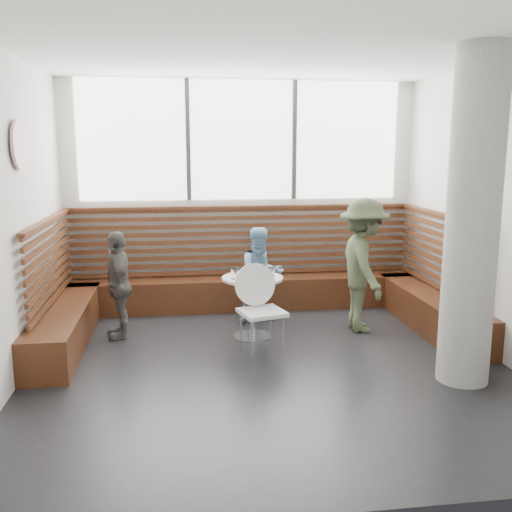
{
  "coord_description": "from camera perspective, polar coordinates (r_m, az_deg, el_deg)",
  "views": [
    {
      "loc": [
        -0.91,
        -5.63,
        2.27
      ],
      "look_at": [
        0.0,
        1.0,
        1.0
      ],
      "focal_mm": 40.0,
      "sensor_mm": 36.0,
      "label": 1
    }
  ],
  "objects": [
    {
      "name": "booth",
      "position": [
        7.68,
        -0.78,
        -3.27
      ],
      "size": [
        5.0,
        2.5,
        1.44
      ],
      "color": "#3C1E0F",
      "rests_on": "ground"
    },
    {
      "name": "cafe_table",
      "position": [
        6.86,
        -0.35,
        -3.86
      ],
      "size": [
        0.73,
        0.73,
        0.75
      ],
      "color": "silver",
      "rests_on": "ground"
    },
    {
      "name": "glass_left",
      "position": [
        6.71,
        -2.2,
        -1.8
      ],
      "size": [
        0.07,
        0.07,
        0.12
      ],
      "primitive_type": "cylinder",
      "color": "white",
      "rests_on": "cafe_table"
    },
    {
      "name": "concrete_column",
      "position": [
        5.77,
        20.84,
        3.37
      ],
      "size": [
        0.5,
        0.5,
        3.2
      ],
      "primitive_type": "cylinder",
      "color": "gray",
      "rests_on": "ground"
    },
    {
      "name": "child_left",
      "position": [
        7.06,
        -13.58,
        -2.8
      ],
      "size": [
        0.43,
        0.8,
        1.3
      ],
      "primitive_type": "imported",
      "rotation": [
        0.0,
        0.0,
        -1.42
      ],
      "color": "#514E49",
      "rests_on": "ground"
    },
    {
      "name": "plate_near",
      "position": [
        6.88,
        -1.08,
        -1.92
      ],
      "size": [
        0.22,
        0.22,
        0.02
      ],
      "primitive_type": "cylinder",
      "color": "white",
      "rests_on": "cafe_table"
    },
    {
      "name": "wall_art",
      "position": [
        6.22,
        -22.63,
        10.21
      ],
      "size": [
        0.03,
        0.5,
        0.5
      ],
      "primitive_type": "cylinder",
      "rotation": [
        0.0,
        1.57,
        0.0
      ],
      "color": "white",
      "rests_on": "room"
    },
    {
      "name": "menu_card",
      "position": [
        6.64,
        0.49,
        -2.42
      ],
      "size": [
        0.22,
        0.16,
        0.0
      ],
      "primitive_type": "cube",
      "rotation": [
        0.0,
        0.0,
        0.08
      ],
      "color": "#A5C64C",
      "rests_on": "cafe_table"
    },
    {
      "name": "room",
      "position": [
        5.74,
        1.35,
        4.06
      ],
      "size": [
        5.0,
        5.0,
        3.2
      ],
      "color": "silver",
      "rests_on": "ground"
    },
    {
      "name": "glass_right",
      "position": [
        6.8,
        1.56,
        -1.64
      ],
      "size": [
        0.07,
        0.07,
        0.12
      ],
      "primitive_type": "cylinder",
      "color": "white",
      "rests_on": "cafe_table"
    },
    {
      "name": "glass_mid",
      "position": [
        6.76,
        0.14,
        -1.74
      ],
      "size": [
        0.07,
        0.07,
        0.11
      ],
      "primitive_type": "cylinder",
      "color": "white",
      "rests_on": "cafe_table"
    },
    {
      "name": "cafe_chair",
      "position": [
        6.34,
        0.5,
        -4.6
      ],
      "size": [
        0.48,
        0.47,
        1.0
      ],
      "rotation": [
        0.0,
        0.0,
        0.27
      ],
      "color": "white",
      "rests_on": "ground"
    },
    {
      "name": "child_back",
      "position": [
        7.46,
        0.51,
        -1.93
      ],
      "size": [
        0.7,
        0.59,
        1.26
      ],
      "primitive_type": "imported",
      "rotation": [
        0.0,
        0.0,
        0.2
      ],
      "color": "#6E98BF",
      "rests_on": "ground"
    },
    {
      "name": "plate_far",
      "position": [
        6.95,
        0.06,
        -1.79
      ],
      "size": [
        0.21,
        0.21,
        0.01
      ],
      "primitive_type": "cylinder",
      "color": "white",
      "rests_on": "cafe_table"
    },
    {
      "name": "adult_man",
      "position": [
        7.21,
        10.68,
        -0.9
      ],
      "size": [
        0.66,
        1.1,
        1.67
      ],
      "primitive_type": "imported",
      "rotation": [
        0.0,
        0.0,
        1.54
      ],
      "color": "#424C33",
      "rests_on": "ground"
    }
  ]
}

